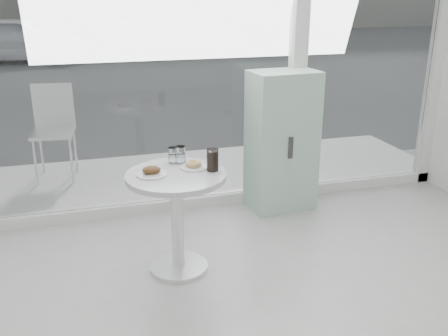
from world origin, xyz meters
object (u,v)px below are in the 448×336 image
object	(u,v)px
patio_chair	(54,125)
car_white	(18,39)
mint_cabinet	(282,141)
water_tumbler_b	(180,156)
plate_donut	(193,165)
plate_fritter	(152,172)
water_tumbler_a	(173,156)
cola_glass	(213,160)
car_silver	(181,30)
main_table	(177,202)

from	to	relation	value
patio_chair	car_white	size ratio (longest dim) A/B	0.26
mint_cabinet	water_tumbler_b	xyz separation A→B (m)	(-1.10, -0.66, 0.17)
water_tumbler_b	plate_donut	bearing A→B (deg)	-63.99
water_tumbler_b	mint_cabinet	bearing A→B (deg)	31.19
mint_cabinet	plate_donut	world-z (taller)	mint_cabinet
mint_cabinet	plate_fritter	world-z (taller)	mint_cabinet
plate_donut	patio_chair	bearing A→B (deg)	115.89
water_tumbler_a	car_white	bearing A→B (deg)	100.34
car_white	cola_glass	xyz separation A→B (m)	(2.48, -12.51, 0.20)
car_silver	car_white	bearing A→B (deg)	119.95
main_table	patio_chair	size ratio (longest dim) A/B	0.77
patio_chair	water_tumbler_a	distance (m)	2.24
mint_cabinet	plate_donut	bearing A→B (deg)	-146.95
patio_chair	water_tumbler_b	distance (m)	2.28
plate_donut	cola_glass	bearing A→B (deg)	-37.40
patio_chair	water_tumbler_a	size ratio (longest dim) A/B	8.47
patio_chair	plate_donut	world-z (taller)	patio_chair
water_tumbler_a	water_tumbler_b	size ratio (longest dim) A/B	0.91
main_table	plate_fritter	bearing A→B (deg)	176.35
car_white	mint_cabinet	bearing A→B (deg)	-157.23
mint_cabinet	cola_glass	distance (m)	1.29
mint_cabinet	plate_fritter	size ratio (longest dim) A/B	6.12
main_table	patio_chair	bearing A→B (deg)	111.99
plate_fritter	car_silver	bearing A→B (deg)	77.83
cola_glass	plate_fritter	bearing A→B (deg)	176.47
main_table	car_silver	world-z (taller)	car_silver
water_tumbler_a	water_tumbler_b	world-z (taller)	water_tumbler_b
water_tumbler_a	plate_donut	bearing A→B (deg)	-53.32
main_table	plate_fritter	size ratio (longest dim) A/B	3.59
main_table	mint_cabinet	bearing A→B (deg)	36.81
water_tumbler_a	water_tumbler_b	xyz separation A→B (m)	(0.05, -0.02, 0.01)
mint_cabinet	car_silver	size ratio (longest dim) A/B	0.31
main_table	water_tumbler_a	xyz separation A→B (m)	(0.03, 0.24, 0.27)
main_table	plate_donut	world-z (taller)	plate_donut
cola_glass	patio_chair	bearing A→B (deg)	117.41
car_white	water_tumbler_b	distance (m)	12.49
patio_chair	cola_glass	size ratio (longest dim) A/B	6.17
patio_chair	plate_donut	size ratio (longest dim) A/B	4.97
car_silver	cola_glass	xyz separation A→B (m)	(-2.57, -13.94, 0.15)
plate_donut	cola_glass	size ratio (longest dim) A/B	1.24
car_white	plate_donut	bearing A→B (deg)	-162.74
plate_fritter	water_tumbler_b	size ratio (longest dim) A/B	1.66
patio_chair	car_silver	size ratio (longest dim) A/B	0.24
plate_fritter	cola_glass	bearing A→B (deg)	-3.53
plate_donut	cola_glass	distance (m)	0.16
car_white	plate_fritter	distance (m)	12.65
car_silver	plate_fritter	xyz separation A→B (m)	(-3.00, -13.92, 0.10)
cola_glass	main_table	bearing A→B (deg)	176.54
mint_cabinet	water_tumbler_a	xyz separation A→B (m)	(-1.15, -0.64, 0.17)
car_white	plate_donut	world-z (taller)	car_white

